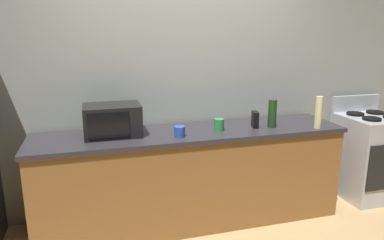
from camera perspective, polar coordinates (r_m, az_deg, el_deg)
name	(u,v)px	position (r m, az deg, el deg)	size (l,w,h in m)	color
back_wall	(181,76)	(3.54, -1.84, 7.06)	(6.40, 0.10, 2.70)	#9EA399
counter_run	(192,177)	(3.39, 0.00, -9.03)	(2.84, 0.64, 0.90)	brown
stove_range	(368,156)	(4.35, 26.37, -5.14)	(0.60, 0.61, 1.08)	#B7BABF
microwave	(112,120)	(3.14, -12.63, -0.03)	(0.48, 0.35, 0.27)	black
cordless_phone	(255,120)	(3.38, 10.05, 0.07)	(0.05, 0.11, 0.15)	black
bottle_wine	(272,114)	(3.41, 12.72, 1.02)	(0.08, 0.08, 0.26)	#1E3F19
bottle_hand_soap	(319,112)	(3.49, 19.59, 1.15)	(0.07, 0.07, 0.30)	beige
mug_green	(219,125)	(3.24, 4.34, -0.74)	(0.09, 0.09, 0.11)	#2D8C47
mug_blue	(180,132)	(3.04, -1.99, -1.87)	(0.09, 0.09, 0.09)	#2D4CB2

